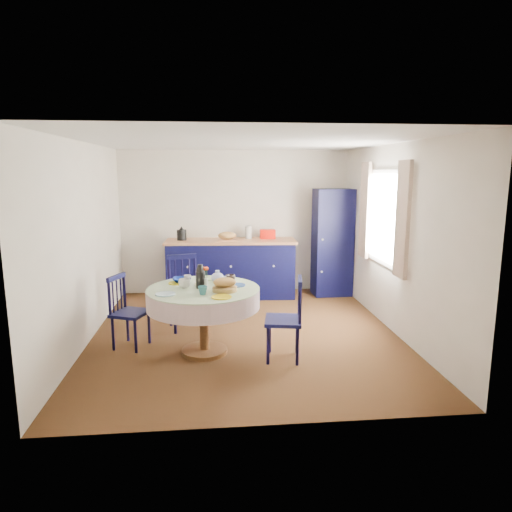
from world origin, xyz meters
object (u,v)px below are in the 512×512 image
(dining_table, at_px, (204,298))
(mug_b, at_px, (203,290))
(pantry_cabinet, at_px, (332,243))
(chair_right, at_px, (287,318))
(chair_far, at_px, (185,292))
(mug_d, at_px, (188,278))
(kitchen_counter, at_px, (231,267))
(mug_c, at_px, (230,278))
(chair_left, at_px, (127,311))
(cobalt_bowl, at_px, (182,280))
(mug_a, at_px, (184,283))

(dining_table, height_order, mug_b, dining_table)
(pantry_cabinet, bearing_deg, chair_right, -116.06)
(chair_far, relative_size, mug_d, 11.22)
(kitchen_counter, relative_size, mug_d, 24.99)
(mug_c, height_order, mug_d, mug_c)
(kitchen_counter, bearing_deg, dining_table, -96.79)
(pantry_cabinet, bearing_deg, dining_table, -133.17)
(chair_left, xyz_separation_m, mug_b, (0.93, -0.58, 0.39))
(kitchen_counter, distance_m, mug_d, 2.28)
(mug_b, distance_m, cobalt_bowl, 0.65)
(chair_left, bearing_deg, kitchen_counter, -10.24)
(chair_right, distance_m, mug_c, 0.89)
(chair_far, bearing_deg, pantry_cabinet, 17.27)
(pantry_cabinet, relative_size, dining_table, 1.40)
(dining_table, height_order, mug_a, dining_table)
(mug_c, bearing_deg, cobalt_bowl, 175.67)
(kitchen_counter, distance_m, cobalt_bowl, 2.32)
(mug_d, bearing_deg, chair_right, -27.69)
(chair_far, xyz_separation_m, mug_d, (0.08, -0.61, 0.33))
(dining_table, distance_m, chair_far, 1.00)
(kitchen_counter, relative_size, mug_c, 18.71)
(dining_table, relative_size, mug_c, 10.99)
(mug_d, bearing_deg, chair_far, 97.16)
(pantry_cabinet, distance_m, mug_d, 3.19)
(chair_left, bearing_deg, pantry_cabinet, -33.89)
(chair_right, relative_size, mug_d, 10.72)
(mug_a, bearing_deg, kitchen_counter, 75.24)
(mug_c, bearing_deg, mug_a, -157.43)
(chair_left, distance_m, chair_right, 1.96)
(mug_b, bearing_deg, chair_left, 148.03)
(kitchen_counter, relative_size, mug_a, 16.47)
(mug_c, distance_m, cobalt_bowl, 0.59)
(kitchen_counter, height_order, mug_a, kitchen_counter)
(mug_a, relative_size, cobalt_bowl, 0.60)
(dining_table, height_order, cobalt_bowl, dining_table)
(dining_table, xyz_separation_m, mug_a, (-0.22, 0.04, 0.18))
(chair_right, distance_m, mug_b, 1.01)
(mug_b, bearing_deg, dining_table, 88.57)
(mug_b, height_order, mug_c, mug_b)
(kitchen_counter, bearing_deg, mug_c, -89.79)
(dining_table, xyz_separation_m, chair_far, (-0.28, 0.95, -0.16))
(mug_b, height_order, mug_d, mug_b)
(kitchen_counter, bearing_deg, chair_right, -76.59)
(pantry_cabinet, distance_m, mug_a, 3.41)
(pantry_cabinet, height_order, chair_right, pantry_cabinet)
(pantry_cabinet, relative_size, mug_a, 13.55)
(pantry_cabinet, height_order, chair_left, pantry_cabinet)
(dining_table, distance_m, mug_b, 0.33)
(pantry_cabinet, bearing_deg, mug_d, -139.88)
(mug_b, xyz_separation_m, mug_d, (-0.20, 0.62, -0.01))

